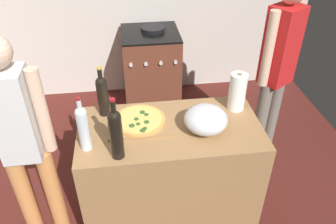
{
  "coord_description": "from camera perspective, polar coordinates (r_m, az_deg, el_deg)",
  "views": [
    {
      "loc": [
        -0.02,
        -0.94,
        2.24
      ],
      "look_at": [
        0.22,
        0.86,
        0.95
      ],
      "focal_mm": 36.14,
      "sensor_mm": 36.0,
      "label": 1
    }
  ],
  "objects": [
    {
      "name": "ground_plane",
      "position": [
        3.23,
        -5.13,
        -8.93
      ],
      "size": [
        4.24,
        3.36,
        0.02
      ],
      "primitive_type": "cube",
      "color": "#511E19"
    },
    {
      "name": "counter",
      "position": [
        2.48,
        0.31,
        -10.86
      ],
      "size": [
        1.18,
        0.62,
        0.9
      ],
      "primitive_type": "cube",
      "color": "#9E7247",
      "rests_on": "ground_plane"
    },
    {
      "name": "cutting_board",
      "position": [
        2.21,
        -4.83,
        -1.75
      ],
      "size": [
        0.4,
        0.32,
        0.02
      ],
      "primitive_type": "cube",
      "color": "#9E7247",
      "rests_on": "counter"
    },
    {
      "name": "pizza",
      "position": [
        2.19,
        -4.85,
        -1.33
      ],
      "size": [
        0.34,
        0.34,
        0.03
      ],
      "color": "tan",
      "rests_on": "cutting_board"
    },
    {
      "name": "mixing_bowl",
      "position": [
        2.11,
        6.39,
        -1.26
      ],
      "size": [
        0.27,
        0.27,
        0.17
      ],
      "color": "#B2B2B7",
      "rests_on": "counter"
    },
    {
      "name": "paper_towel_roll",
      "position": [
        2.33,
        11.62,
        3.36
      ],
      "size": [
        0.11,
        0.11,
        0.27
      ],
      "color": "white",
      "rests_on": "counter"
    },
    {
      "name": "wine_bottle_amber",
      "position": [
        1.98,
        -14.13,
        -2.38
      ],
      "size": [
        0.07,
        0.07,
        0.35
      ],
      "color": "silver",
      "rests_on": "counter"
    },
    {
      "name": "wine_bottle_clear",
      "position": [
        1.88,
        -8.79,
        -3.36
      ],
      "size": [
        0.07,
        0.07,
        0.39
      ],
      "color": "black",
      "rests_on": "counter"
    },
    {
      "name": "wine_bottle_green",
      "position": [
        2.25,
        -10.99,
        3.0
      ],
      "size": [
        0.07,
        0.07,
        0.35
      ],
      "color": "black",
      "rests_on": "counter"
    },
    {
      "name": "stove",
      "position": [
        3.81,
        -2.85,
        7.2
      ],
      "size": [
        0.6,
        0.61,
        0.92
      ],
      "color": "brown",
      "rests_on": "ground_plane"
    },
    {
      "name": "person_in_stripes",
      "position": [
        2.25,
        -23.47,
        -4.21
      ],
      "size": [
        0.39,
        0.2,
        1.59
      ],
      "color": "#D88C4C",
      "rests_on": "ground_plane"
    },
    {
      "name": "person_in_red",
      "position": [
        2.87,
        17.93,
        7.42
      ],
      "size": [
        0.35,
        0.29,
        1.67
      ],
      "color": "slate",
      "rests_on": "ground_plane"
    }
  ]
}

